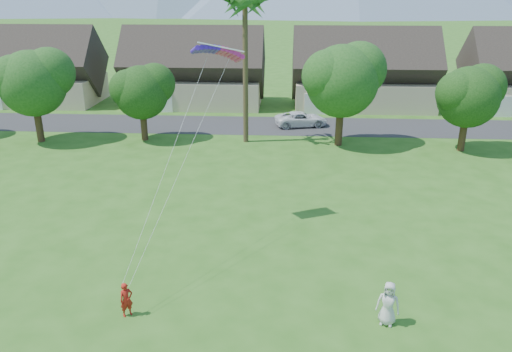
# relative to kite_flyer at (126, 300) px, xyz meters

# --- Properties ---
(street) EXTENTS (90.00, 7.00, 0.01)m
(street) POSITION_rel_kite_flyer_xyz_m (4.92, 30.52, -0.74)
(street) COLOR #2D2D30
(street) RESTS_ON ground
(kite_flyer) EXTENTS (0.65, 0.62, 1.49)m
(kite_flyer) POSITION_rel_kite_flyer_xyz_m (0.00, 0.00, 0.00)
(kite_flyer) COLOR #B11E14
(kite_flyer) RESTS_ON ground
(watcher) EXTENTS (1.06, 0.85, 1.88)m
(watcher) POSITION_rel_kite_flyer_xyz_m (10.57, 0.09, 0.20)
(watcher) COLOR silver
(watcher) RESTS_ON ground
(parked_car) EXTENTS (5.45, 3.44, 1.40)m
(parked_car) POSITION_rel_kite_flyer_xyz_m (7.88, 30.52, -0.04)
(parked_car) COLOR white
(parked_car) RESTS_ON ground
(houses_row) EXTENTS (72.75, 8.19, 8.86)m
(houses_row) POSITION_rel_kite_flyer_xyz_m (5.42, 39.52, 2.70)
(houses_row) COLOR beige
(houses_row) RESTS_ON ground
(tree_row) EXTENTS (62.27, 6.67, 8.45)m
(tree_row) POSITION_rel_kite_flyer_xyz_m (3.78, 24.44, 4.14)
(tree_row) COLOR #47301C
(tree_row) RESTS_ON ground
(parafoil_kite) EXTENTS (2.91, 1.42, 0.50)m
(parafoil_kite) POSITION_rel_kite_flyer_xyz_m (2.75, 9.59, 8.89)
(parafoil_kite) COLOR #3F17B0
(parafoil_kite) RESTS_ON ground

